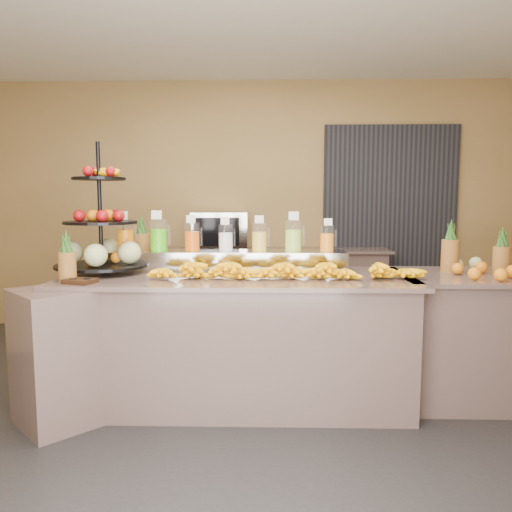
{
  "coord_description": "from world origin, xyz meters",
  "views": [
    {
      "loc": [
        0.22,
        -3.25,
        1.48
      ],
      "look_at": [
        0.13,
        0.3,
        1.07
      ],
      "focal_mm": 35.0,
      "sensor_mm": 36.0,
      "label": 1
    }
  ],
  "objects_px": {
    "right_fruit_pile": "(478,264)",
    "banana_heap": "(283,269)",
    "fruit_stand": "(108,240)",
    "oven_warmer": "(218,230)",
    "pitcher_tray": "(226,260)",
    "condiment_caddy": "(80,281)"
  },
  "relations": [
    {
      "from": "right_fruit_pile",
      "to": "banana_heap",
      "type": "bearing_deg",
      "value": -173.77
    },
    {
      "from": "fruit_stand",
      "to": "oven_warmer",
      "type": "xyz_separation_m",
      "value": [
        0.65,
        1.82,
        -0.04
      ]
    },
    {
      "from": "pitcher_tray",
      "to": "condiment_caddy",
      "type": "xyz_separation_m",
      "value": [
        -0.91,
        -0.63,
        -0.06
      ]
    },
    {
      "from": "condiment_caddy",
      "to": "oven_warmer",
      "type": "xyz_separation_m",
      "value": [
        0.68,
        2.3,
        0.19
      ]
    },
    {
      "from": "fruit_stand",
      "to": "pitcher_tray",
      "type": "bearing_deg",
      "value": 20.07
    },
    {
      "from": "fruit_stand",
      "to": "right_fruit_pile",
      "type": "distance_m",
      "value": 2.73
    },
    {
      "from": "banana_heap",
      "to": "oven_warmer",
      "type": "height_order",
      "value": "oven_warmer"
    },
    {
      "from": "condiment_caddy",
      "to": "right_fruit_pile",
      "type": "bearing_deg",
      "value": 8.56
    },
    {
      "from": "pitcher_tray",
      "to": "oven_warmer",
      "type": "distance_m",
      "value": 1.69
    },
    {
      "from": "oven_warmer",
      "to": "right_fruit_pile",
      "type": "bearing_deg",
      "value": -49.11
    },
    {
      "from": "banana_heap",
      "to": "right_fruit_pile",
      "type": "distance_m",
      "value": 1.43
    },
    {
      "from": "banana_heap",
      "to": "right_fruit_pile",
      "type": "bearing_deg",
      "value": 6.23
    },
    {
      "from": "fruit_stand",
      "to": "oven_warmer",
      "type": "relative_size",
      "value": 1.6
    },
    {
      "from": "pitcher_tray",
      "to": "right_fruit_pile",
      "type": "distance_m",
      "value": 1.86
    },
    {
      "from": "right_fruit_pile",
      "to": "fruit_stand",
      "type": "bearing_deg",
      "value": 178.62
    },
    {
      "from": "banana_heap",
      "to": "right_fruit_pile",
      "type": "height_order",
      "value": "right_fruit_pile"
    },
    {
      "from": "banana_heap",
      "to": "oven_warmer",
      "type": "bearing_deg",
      "value": 107.75
    },
    {
      "from": "condiment_caddy",
      "to": "fruit_stand",
      "type": "bearing_deg",
      "value": 85.88
    },
    {
      "from": "fruit_stand",
      "to": "right_fruit_pile",
      "type": "relative_size",
      "value": 2.08
    },
    {
      "from": "fruit_stand",
      "to": "condiment_caddy",
      "type": "bearing_deg",
      "value": -83.76
    },
    {
      "from": "right_fruit_pile",
      "to": "oven_warmer",
      "type": "height_order",
      "value": "oven_warmer"
    },
    {
      "from": "pitcher_tray",
      "to": "oven_warmer",
      "type": "height_order",
      "value": "oven_warmer"
    }
  ]
}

